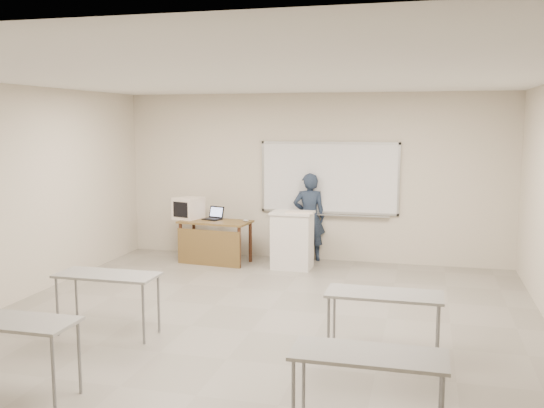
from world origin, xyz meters
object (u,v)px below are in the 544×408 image
(whiteboard, at_px, (329,179))
(presenter, at_px, (309,217))
(laptop, at_px, (213,216))
(keyboard, at_px, (300,212))
(instructor_desk, at_px, (213,235))
(mouse, at_px, (246,221))
(crt_monitor, at_px, (189,208))
(podium, at_px, (292,240))

(whiteboard, relative_size, presenter, 1.56)
(laptop, relative_size, keyboard, 0.67)
(laptop, bearing_deg, whiteboard, 31.87)
(whiteboard, relative_size, instructor_desk, 1.98)
(mouse, bearing_deg, laptop, -172.38)
(mouse, bearing_deg, crt_monitor, -167.24)
(instructor_desk, xyz_separation_m, keyboard, (1.57, -0.11, 0.48))
(instructor_desk, relative_size, presenter, 0.79)
(instructor_desk, bearing_deg, laptop, 116.77)
(whiteboard, relative_size, mouse, 24.33)
(laptop, bearing_deg, mouse, 8.53)
(podium, distance_m, laptop, 1.57)
(crt_monitor, xyz_separation_m, presenter, (2.13, 0.46, -0.15))
(keyboard, relative_size, presenter, 0.29)
(presenter, bearing_deg, mouse, 15.77)
(crt_monitor, height_order, presenter, presenter)
(podium, xyz_separation_m, laptop, (-1.52, 0.25, 0.31))
(crt_monitor, height_order, laptop, crt_monitor)
(whiteboard, xyz_separation_m, keyboard, (-0.35, -0.89, -0.49))
(laptop, bearing_deg, podium, 8.11)
(mouse, distance_m, keyboard, 1.08)
(whiteboard, bearing_deg, presenter, -166.63)
(podium, bearing_deg, crt_monitor, 174.66)
(crt_monitor, distance_m, presenter, 2.18)
(podium, bearing_deg, keyboard, -37.47)
(crt_monitor, bearing_deg, mouse, 12.53)
(mouse, bearing_deg, presenter, 44.23)
(whiteboard, distance_m, mouse, 1.66)
(laptop, xyz_separation_m, keyboard, (1.67, -0.37, 0.19))
(crt_monitor, relative_size, keyboard, 1.03)
(crt_monitor, xyz_separation_m, laptop, (0.45, 0.03, -0.14))
(laptop, distance_m, mouse, 0.66)
(whiteboard, distance_m, instructor_desk, 2.28)
(presenter, bearing_deg, keyboard, 77.48)
(laptop, relative_size, mouse, 3.00)
(podium, xyz_separation_m, crt_monitor, (-1.97, 0.23, 0.45))
(laptop, height_order, presenter, presenter)
(mouse, distance_m, presenter, 1.16)
(podium, height_order, presenter, presenter)
(instructor_desk, bearing_deg, keyboard, 1.79)
(keyboard, xyz_separation_m, presenter, (0.01, 0.81, -0.20))
(podium, xyz_separation_m, presenter, (0.16, 0.69, 0.30))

